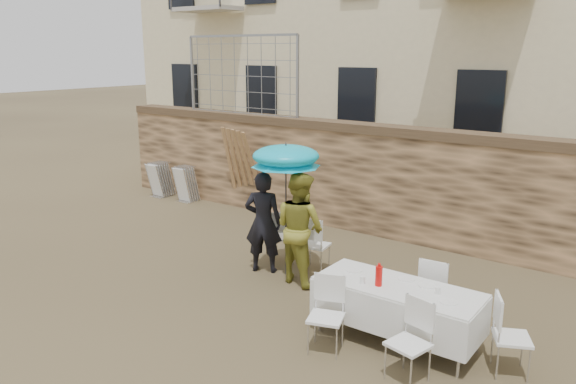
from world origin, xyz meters
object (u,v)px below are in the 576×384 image
Objects in this scene: table_chair_front_right at (408,342)px; chair_stack_left at (166,178)px; banquet_table at (398,289)px; table_chair_front_left at (326,316)px; couple_chair_left at (283,236)px; soda_bottle at (379,276)px; umbrella at (286,160)px; chair_stack_right at (191,182)px; table_chair_back at (436,290)px; woman_dress at (300,228)px; table_chair_side at (512,336)px; couple_chair_right at (316,244)px; man_suit at (263,222)px.

table_chair_front_right reaches higher than chair_stack_left.
banquet_table is 2.19× the size of table_chair_front_left.
soda_bottle is at bearing 111.87° from couple_chair_left.
umbrella is 2.26× the size of chair_stack_right.
table_chair_front_right is at bearing -25.76° from chair_stack_left.
soda_bottle is 0.27× the size of table_chair_front_left.
banquet_table is 0.86m from table_chair_back.
woman_dress is at bearing -26.56° from chair_stack_right.
umbrella is 2.16× the size of table_chair_side.
soda_bottle is 0.27× the size of table_chair_front_right.
soda_bottle is at bearing -26.88° from chair_stack_right.
table_chair_front_right is at bearing 159.56° from woman_dress.
man_suit is at bearing 29.38° from couple_chair_right.
couple_chair_left is 5.68m from chair_stack_left.
table_chair_back is at bearing -3.54° from umbrella.
chair_stack_left is (-9.59, 3.35, -0.02)m from table_chair_side.
woman_dress reaches higher than table_chair_back.
banquet_table is (2.88, -1.42, 0.25)m from couple_chair_left.
couple_chair_left and table_chair_front_left have the same top height.
soda_bottle reaches higher than table_chair_side.
woman_dress is 0.87× the size of banquet_table.
couple_chair_left is 1.00× the size of table_chair_front_right.
banquet_table is 0.94m from table_chair_front_right.
soda_bottle reaches higher than table_chair_back.
table_chair_front_right and table_chair_back have the same top height.
soda_bottle is at bearing -26.04° from umbrella.
soda_bottle is 7.97m from chair_stack_right.
man_suit is 1.17m from umbrella.
umbrella is 5.62m from chair_stack_right.
table_chair_side is (0.90, 0.85, 0.00)m from table_chair_front_right.
couple_chair_right is at bearing -73.71° from woman_dress.
man_suit reaches higher than table_chair_side.
table_chair_side is (3.88, -0.87, -1.48)m from umbrella.
umbrella is at bearing 153.96° from soda_bottle.
table_chair_front_left reaches higher than chair_stack_right.
table_chair_front_right is at bearing -29.90° from umbrella.
banquet_table is 2.19× the size of table_chair_front_right.
banquet_table is at bearing 36.87° from soda_bottle.
man_suit is 0.97m from couple_chair_right.
chair_stack_left is at bearing 157.19° from banquet_table.
woman_dress reaches higher than table_chair_front_right.
couple_chair_left is 3.15m from table_chair_back.
umbrella is 4.25m from table_chair_side.
chair_stack_left is at bearing -11.96° from woman_dress.
soda_bottle is 1.02m from table_chair_front_right.
chair_stack_right is at bearing 165.05° from table_chair_front_right.
table_chair_back is 1.39m from table_chair_side.
woman_dress reaches higher than chair_stack_left.
table_chair_front_right is 9.65m from chair_stack_left.
couple_chair_right reaches higher than chair_stack_right.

